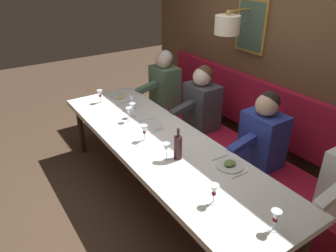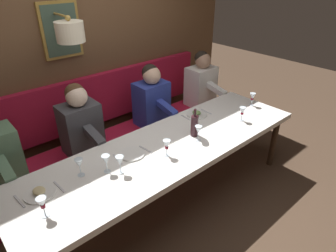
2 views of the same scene
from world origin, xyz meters
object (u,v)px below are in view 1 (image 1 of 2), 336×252
at_px(wine_glass_5, 133,100).
at_px(wine_glass_7, 166,148).
at_px(wine_glass_0, 100,94).
at_px(wine_glass_2, 133,107).
at_px(wine_glass_4, 214,190).
at_px(wine_glass_3, 129,111).
at_px(dining_table, 162,147).
at_px(wine_glass_6, 275,217).
at_px(diner_near, 264,132).
at_px(diner_middle, 202,100).
at_px(wine_glass_1, 144,130).
at_px(wine_bottle, 178,147).
at_px(diner_far, 164,80).

relative_size(wine_glass_5, wine_glass_7, 1.00).
bearing_deg(wine_glass_0, wine_glass_7, -90.66).
xyz_separation_m(wine_glass_2, wine_glass_4, (-0.19, -1.62, -0.00)).
bearing_deg(wine_glass_3, dining_table, -85.07).
relative_size(wine_glass_0, wine_glass_6, 1.00).
relative_size(wine_glass_5, wine_glass_6, 1.00).
height_order(diner_near, wine_glass_7, diner_near).
bearing_deg(dining_table, wine_glass_7, -114.69).
bearing_deg(diner_middle, diner_near, -90.00).
bearing_deg(diner_middle, wine_glass_4, -125.91).
distance_m(diner_near, diner_middle, 0.98).
bearing_deg(wine_glass_6, wine_glass_2, 88.86).
height_order(diner_middle, wine_glass_1, diner_middle).
distance_m(wine_glass_7, wine_bottle, 0.10).
bearing_deg(wine_glass_2, wine_glass_0, 103.96).
xyz_separation_m(diner_far, wine_glass_2, (-0.85, -0.65, 0.04)).
bearing_deg(wine_glass_5, diner_far, 31.94).
xyz_separation_m(dining_table, wine_glass_4, (-0.16, -0.96, 0.17)).
height_order(wine_glass_2, wine_glass_5, same).
bearing_deg(wine_glass_1, wine_glass_6, -85.65).
height_order(diner_near, wine_glass_6, diner_near).
bearing_deg(dining_table, wine_bottle, -95.82).
distance_m(wine_glass_2, wine_bottle, 0.99).
xyz_separation_m(wine_glass_2, wine_bottle, (-0.07, -0.99, -0.00)).
bearing_deg(wine_glass_3, diner_near, -49.27).
height_order(diner_near, diner_middle, same).
bearing_deg(wine_glass_7, dining_table, 65.31).
bearing_deg(wine_glass_1, wine_glass_0, 89.52).
relative_size(diner_far, wine_glass_0, 4.82).
bearing_deg(diner_far, wine_glass_0, -176.27).
height_order(diner_far, wine_glass_0, diner_far).
height_order(wine_glass_1, wine_glass_6, same).
relative_size(dining_table, diner_near, 3.91).
bearing_deg(wine_glass_7, diner_near, -12.17).
relative_size(wine_glass_2, wine_glass_5, 1.00).
distance_m(diner_near, wine_bottle, 0.93).
relative_size(wine_glass_6, wine_bottle, 0.55).
distance_m(wine_glass_6, wine_bottle, 1.06).
bearing_deg(wine_glass_1, wine_glass_3, 81.41).
height_order(wine_glass_2, wine_glass_3, same).
bearing_deg(wine_glass_4, dining_table, 80.62).
relative_size(diner_far, wine_glass_3, 4.82).
xyz_separation_m(diner_near, wine_glass_7, (-1.01, 0.22, 0.04)).
xyz_separation_m(wine_glass_1, wine_glass_7, (-0.01, -0.41, 0.00)).
distance_m(wine_glass_4, wine_bottle, 0.65).
xyz_separation_m(dining_table, wine_bottle, (-0.03, -0.32, 0.17)).
relative_size(wine_glass_4, wine_glass_6, 1.00).
bearing_deg(wine_glass_2, diner_near, -53.96).
relative_size(diner_far, wine_glass_6, 4.82).
relative_size(wine_glass_1, wine_glass_2, 1.00).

